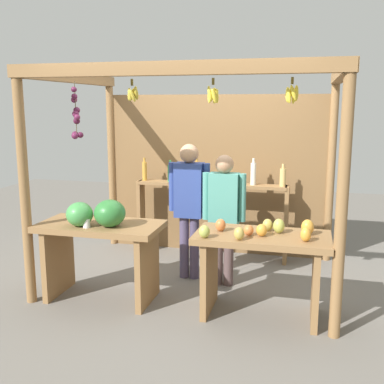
{
  "coord_description": "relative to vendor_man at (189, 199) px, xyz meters",
  "views": [
    {
      "loc": [
        1.2,
        -4.97,
        2.0
      ],
      "look_at": [
        0.0,
        -0.21,
        1.07
      ],
      "focal_mm": 43.04,
      "sensor_mm": 36.0,
      "label": 1
    }
  ],
  "objects": [
    {
      "name": "market_stall",
      "position": [
        0.08,
        0.48,
        0.45
      ],
      "size": [
        3.12,
        2.21,
        2.37
      ],
      "color": "olive",
      "rests_on": "ground"
    },
    {
      "name": "ground_plane",
      "position": [
        0.09,
        0.0,
        -0.94
      ],
      "size": [
        12.0,
        12.0,
        0.0
      ],
      "primitive_type": "plane",
      "color": "slate",
      "rests_on": "ground"
    },
    {
      "name": "vendor_man",
      "position": [
        0.0,
        0.0,
        0.0
      ],
      "size": [
        0.48,
        0.21,
        1.57
      ],
      "rotation": [
        0.0,
        0.0,
        0.17
      ],
      "color": "#4A415F",
      "rests_on": "ground"
    },
    {
      "name": "fruit_counter_right",
      "position": [
        0.91,
        -0.79,
        -0.34
      ],
      "size": [
        1.26,
        0.64,
        0.95
      ],
      "color": "olive",
      "rests_on": "ground"
    },
    {
      "name": "vendor_woman",
      "position": [
        0.42,
        -0.11,
        -0.07
      ],
      "size": [
        0.48,
        0.2,
        1.47
      ],
      "rotation": [
        0.0,
        0.0,
        0.18
      ],
      "color": "brown",
      "rests_on": "ground"
    },
    {
      "name": "fruit_counter_left",
      "position": [
        -0.73,
        -0.82,
        -0.26
      ],
      "size": [
        1.26,
        0.64,
        1.08
      ],
      "color": "olive",
      "rests_on": "ground"
    },
    {
      "name": "bottle_shelf_unit",
      "position": [
        0.1,
        0.79,
        -0.15
      ],
      "size": [
        2.0,
        0.22,
        1.34
      ],
      "color": "olive",
      "rests_on": "ground"
    }
  ]
}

